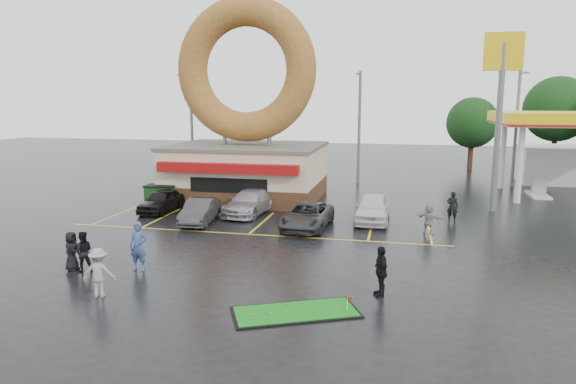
% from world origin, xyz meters
% --- Properties ---
extents(ground, '(120.00, 120.00, 0.00)m').
position_xyz_m(ground, '(0.00, 0.00, 0.00)').
color(ground, black).
rests_on(ground, ground).
extents(donut_shop, '(10.20, 8.70, 13.50)m').
position_xyz_m(donut_shop, '(-3.00, 12.97, 4.46)').
color(donut_shop, '#472B19').
rests_on(donut_shop, ground).
extents(gas_station, '(12.30, 13.65, 5.90)m').
position_xyz_m(gas_station, '(20.00, 20.94, 3.70)').
color(gas_station, silver).
rests_on(gas_station, ground).
extents(shell_sign, '(2.20, 0.36, 10.60)m').
position_xyz_m(shell_sign, '(13.00, 12.00, 7.38)').
color(shell_sign, slate).
rests_on(shell_sign, ground).
extents(streetlight_left, '(0.40, 2.21, 9.00)m').
position_xyz_m(streetlight_left, '(-10.00, 19.92, 4.78)').
color(streetlight_left, slate).
rests_on(streetlight_left, ground).
extents(streetlight_mid, '(0.40, 2.21, 9.00)m').
position_xyz_m(streetlight_mid, '(4.00, 20.92, 4.78)').
color(streetlight_mid, slate).
rests_on(streetlight_mid, ground).
extents(streetlight_right, '(0.40, 2.21, 9.00)m').
position_xyz_m(streetlight_right, '(16.00, 21.92, 4.78)').
color(streetlight_right, slate).
rests_on(streetlight_right, ground).
extents(tree_far_c, '(6.30, 6.30, 9.00)m').
position_xyz_m(tree_far_c, '(22.00, 34.00, 5.84)').
color(tree_far_c, '#332114').
rests_on(tree_far_c, ground).
extents(tree_far_d, '(4.90, 4.90, 7.00)m').
position_xyz_m(tree_far_d, '(14.00, 32.00, 4.53)').
color(tree_far_d, '#332114').
rests_on(tree_far_d, ground).
extents(car_black, '(1.72, 4.05, 1.36)m').
position_xyz_m(car_black, '(-6.73, 7.38, 0.68)').
color(car_black, black).
rests_on(car_black, ground).
extents(car_dgrey, '(1.85, 4.18, 1.33)m').
position_xyz_m(car_dgrey, '(-3.34, 5.15, 0.67)').
color(car_dgrey, '#323134').
rests_on(car_dgrey, ground).
extents(car_silver, '(2.54, 5.10, 1.42)m').
position_xyz_m(car_silver, '(-1.32, 8.00, 0.71)').
color(car_silver, '#A7A7AC').
rests_on(car_silver, ground).
extents(car_grey, '(2.48, 4.87, 1.32)m').
position_xyz_m(car_grey, '(2.65, 5.35, 0.66)').
color(car_grey, '#313134').
rests_on(car_grey, ground).
extents(car_white, '(1.89, 4.57, 1.55)m').
position_xyz_m(car_white, '(5.96, 7.54, 0.77)').
color(car_white, silver).
rests_on(car_white, ground).
extents(person_blue, '(0.73, 0.49, 1.97)m').
position_xyz_m(person_blue, '(-2.67, -2.89, 0.99)').
color(person_blue, '#32487D').
rests_on(person_blue, ground).
extents(person_blackjkt, '(1.00, 0.94, 1.63)m').
position_xyz_m(person_blackjkt, '(-4.74, -3.52, 0.82)').
color(person_blackjkt, black).
rests_on(person_blackjkt, ground).
extents(person_hoodie, '(1.24, 0.90, 1.72)m').
position_xyz_m(person_hoodie, '(-2.62, -5.73, 0.86)').
color(person_hoodie, gray).
rests_on(person_hoodie, ground).
extents(person_bystander, '(0.56, 0.81, 1.58)m').
position_xyz_m(person_bystander, '(-5.28, -3.47, 0.79)').
color(person_bystander, black).
rests_on(person_bystander, ground).
extents(person_cameraman, '(0.78, 1.13, 1.77)m').
position_xyz_m(person_cameraman, '(6.88, -3.52, 0.89)').
color(person_cameraman, black).
rests_on(person_cameraman, ground).
extents(person_walker_near, '(1.49, 1.12, 1.56)m').
position_xyz_m(person_walker_near, '(8.91, 5.51, 0.78)').
color(person_walker_near, '#949497').
rests_on(person_walker_near, ground).
extents(person_walker_far, '(0.68, 0.50, 1.70)m').
position_xyz_m(person_walker_far, '(10.31, 8.54, 0.85)').
color(person_walker_far, black).
rests_on(person_walker_far, ground).
extents(dumpster, '(1.85, 1.27, 1.30)m').
position_xyz_m(dumpster, '(-7.50, 8.89, 0.65)').
color(dumpster, '#163B18').
rests_on(dumpster, ground).
extents(putting_green, '(4.38, 3.28, 0.51)m').
position_xyz_m(putting_green, '(4.31, -5.65, 0.03)').
color(putting_green, black).
rests_on(putting_green, ground).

